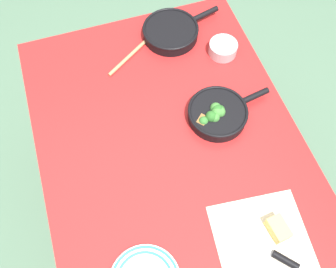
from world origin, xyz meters
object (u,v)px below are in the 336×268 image
skillet_broccoli (217,113)px  skillet_eggs (171,31)px  grater_knife (269,251)px  wooden_spoon (143,43)px  prep_bowl_steel (223,48)px  cheese_block (278,229)px

skillet_broccoli → skillet_eggs: 0.45m
grater_knife → wooden_spoon: bearing=-32.9°
skillet_broccoli → prep_bowl_steel: 0.32m
skillet_eggs → prep_bowl_steel: (-0.16, -0.18, -0.00)m
skillet_eggs → prep_bowl_steel: size_ratio=3.06×
skillet_eggs → skillet_broccoli: bearing=-99.9°
cheese_block → prep_bowl_steel: size_ratio=0.73×
grater_knife → cheese_block: bearing=-85.6°
skillet_eggs → cheese_block: 0.91m
wooden_spoon → skillet_eggs: bearing=-29.2°
skillet_eggs → wooden_spoon: size_ratio=1.19×
skillet_eggs → prep_bowl_steel: 0.23m
grater_knife → prep_bowl_steel: prep_bowl_steel is taller
skillet_broccoli → grater_knife: bearing=-102.0°
cheese_block → prep_bowl_steel: (0.75, -0.11, 0.00)m
skillet_broccoli → cheese_block: bearing=-95.8°
skillet_broccoli → wooden_spoon: bearing=101.6°
grater_knife → prep_bowl_steel: 0.82m
grater_knife → prep_bowl_steel: bearing=-52.8°
wooden_spoon → cheese_block: 0.92m
prep_bowl_steel → skillet_eggs: bearing=48.5°
skillet_eggs → cheese_block: bearing=-100.6°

